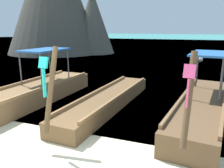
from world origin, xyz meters
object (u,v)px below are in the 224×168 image
mooring_buoy_near (200,59)px  longtail_boat_blue_ribbon (35,92)px  longtail_boat_turquoise_ribbon (108,100)px  longtail_boat_pink_ribbon (202,107)px

mooring_buoy_near → longtail_boat_blue_ribbon: bearing=-113.9°
longtail_boat_turquoise_ribbon → mooring_buoy_near: bearing=76.7°
longtail_boat_blue_ribbon → longtail_boat_pink_ribbon: 6.01m
mooring_buoy_near → longtail_boat_turquoise_ribbon: bearing=-103.3°
longtail_boat_blue_ribbon → mooring_buoy_near: longtail_boat_blue_ribbon is taller
longtail_boat_blue_ribbon → longtail_boat_turquoise_ribbon: (2.86, 0.37, -0.12)m
longtail_boat_blue_ribbon → longtail_boat_turquoise_ribbon: size_ratio=0.96×
longtail_boat_blue_ribbon → longtail_boat_turquoise_ribbon: 2.88m
longtail_boat_turquoise_ribbon → mooring_buoy_near: 13.37m
longtail_boat_turquoise_ribbon → longtail_boat_blue_ribbon: bearing=-172.5°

